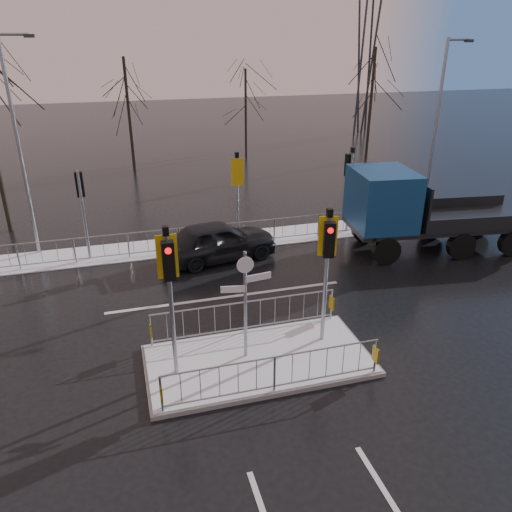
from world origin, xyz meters
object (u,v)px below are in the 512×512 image
object	(u,v)px
car_far_lane	(218,241)
street_lamp_right	(437,127)
street_lamp_left	(20,141)
flatbed_truck	(405,209)
traffic_island	(258,350)

from	to	relation	value
car_far_lane	street_lamp_right	xyz separation A→B (m)	(10.19, 1.56, 3.62)
street_lamp_right	street_lamp_left	xyz separation A→B (m)	(-17.00, 1.00, 0.10)
flatbed_truck	street_lamp_right	world-z (taller)	street_lamp_right
traffic_island	car_far_lane	size ratio (longest dim) A/B	1.32
traffic_island	car_far_lane	xyz separation A→B (m)	(0.39, 6.93, 0.38)
traffic_island	flatbed_truck	bearing A→B (deg)	36.61
traffic_island	car_far_lane	distance (m)	6.95
car_far_lane	flatbed_truck	bearing A→B (deg)	-109.16
traffic_island	flatbed_truck	world-z (taller)	traffic_island
flatbed_truck	street_lamp_right	size ratio (longest dim) A/B	0.94
traffic_island	flatbed_truck	size ratio (longest dim) A/B	0.80
flatbed_truck	street_lamp_left	size ratio (longest dim) A/B	0.92
car_far_lane	street_lamp_right	bearing A→B (deg)	-91.23
traffic_island	street_lamp_right	world-z (taller)	street_lamp_right
traffic_island	street_lamp_left	bearing A→B (deg)	124.07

